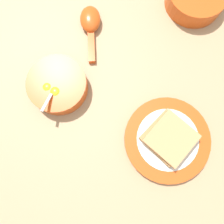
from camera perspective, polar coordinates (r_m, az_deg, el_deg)
The scene contains 5 objects.
ground_plane at distance 0.60m, azimuth 5.95°, elevation 8.20°, with size 3.00×3.00×0.00m, color tan.
egg_bowl at distance 0.59m, azimuth -13.97°, elevation 6.78°, with size 0.15×0.15×0.07m.
toast_plate at distance 0.58m, azimuth 14.18°, elevation -7.00°, with size 0.22×0.22×0.02m.
toast_sandwich at distance 0.56m, azimuth 14.77°, elevation -6.57°, with size 0.15×0.15×0.03m.
soup_spoon at distance 0.66m, azimuth -5.65°, elevation 22.10°, with size 0.17×0.06×0.04m.
Camera 1 is at (0.18, -0.09, 0.57)m, focal length 35.00 mm.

